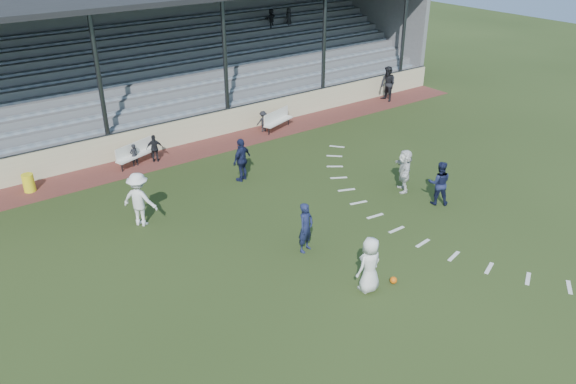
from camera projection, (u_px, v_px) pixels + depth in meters
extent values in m
plane|color=#233314|center=(334.00, 257.00, 18.00)|extent=(90.00, 90.00, 0.00)
cube|color=#562622|center=(185.00, 153.00, 25.56)|extent=(34.00, 2.00, 0.02)
cube|color=beige|center=(174.00, 134.00, 26.05)|extent=(34.00, 0.18, 1.20)
cube|color=silver|center=(137.00, 156.00, 24.18)|extent=(2.02, 1.05, 0.06)
cube|color=silver|center=(134.00, 149.00, 24.22)|extent=(1.90, 0.73, 0.54)
cylinder|color=#303338|center=(122.00, 167.00, 23.66)|extent=(0.06, 0.06, 0.40)
cylinder|color=#303338|center=(152.00, 154.00, 24.91)|extent=(0.06, 0.06, 0.40)
cube|color=silver|center=(279.00, 122.00, 28.00)|extent=(2.02, 1.05, 0.06)
cube|color=silver|center=(276.00, 116.00, 28.04)|extent=(1.90, 0.73, 0.54)
cylinder|color=#303338|center=(269.00, 131.00, 27.48)|extent=(0.06, 0.06, 0.40)
cylinder|color=#303338|center=(288.00, 121.00, 28.73)|extent=(0.06, 0.06, 0.40)
cylinder|color=yellow|center=(29.00, 183.00, 21.95)|extent=(0.45, 0.45, 0.72)
sphere|color=#D3590C|center=(393.00, 280.00, 16.68)|extent=(0.22, 0.22, 0.22)
imported|color=silver|center=(370.00, 265.00, 16.07)|extent=(0.89, 0.61, 1.74)
imported|color=#161C3E|center=(306.00, 227.00, 17.96)|extent=(0.72, 0.60, 1.71)
imported|color=#161C3E|center=(439.00, 183.00, 20.85)|extent=(1.05, 1.04, 1.71)
imported|color=silver|center=(139.00, 199.00, 19.40)|extent=(1.35, 1.46, 1.97)
imported|color=#161C3E|center=(242.00, 160.00, 22.65)|extent=(1.15, 0.82, 1.81)
imported|color=silver|center=(404.00, 170.00, 21.82)|extent=(1.36, 1.59, 1.73)
imported|color=black|center=(388.00, 84.00, 31.96)|extent=(0.82, 1.02, 1.98)
imported|color=black|center=(134.00, 155.00, 24.04)|extent=(0.39, 0.28, 1.00)
imported|color=black|center=(155.00, 148.00, 24.41)|extent=(0.78, 0.57, 1.23)
imported|color=black|center=(263.00, 121.00, 27.76)|extent=(0.74, 0.50, 1.05)
cube|color=slate|center=(168.00, 131.00, 26.45)|extent=(34.00, 0.80, 1.20)
cube|color=gray|center=(166.00, 117.00, 26.22)|extent=(33.00, 0.28, 0.10)
cube|color=slate|center=(161.00, 122.00, 26.93)|extent=(34.00, 0.80, 1.60)
cube|color=gray|center=(158.00, 104.00, 26.62)|extent=(33.00, 0.28, 0.10)
cube|color=slate|center=(153.00, 114.00, 27.42)|extent=(34.00, 0.80, 2.00)
cube|color=gray|center=(150.00, 92.00, 27.02)|extent=(33.00, 0.28, 0.10)
cube|color=slate|center=(146.00, 105.00, 27.91)|extent=(34.00, 0.80, 2.40)
cube|color=gray|center=(143.00, 80.00, 27.41)|extent=(33.00, 0.28, 0.10)
cube|color=slate|center=(140.00, 98.00, 28.39)|extent=(34.00, 0.80, 2.80)
cube|color=gray|center=(135.00, 69.00, 27.81)|extent=(33.00, 0.28, 0.10)
cube|color=slate|center=(133.00, 90.00, 28.88)|extent=(34.00, 0.80, 3.20)
cube|color=gray|center=(128.00, 58.00, 28.20)|extent=(33.00, 0.28, 0.10)
cube|color=slate|center=(126.00, 83.00, 29.36)|extent=(34.00, 0.80, 3.60)
cube|color=gray|center=(121.00, 47.00, 28.60)|extent=(33.00, 0.28, 0.10)
cube|color=slate|center=(120.00, 76.00, 29.85)|extent=(34.00, 0.80, 4.00)
cube|color=gray|center=(114.00, 36.00, 28.99)|extent=(33.00, 0.28, 0.10)
cube|color=slate|center=(114.00, 69.00, 30.34)|extent=(34.00, 0.80, 4.40)
cube|color=gray|center=(108.00, 26.00, 29.39)|extent=(33.00, 0.28, 0.10)
cube|color=slate|center=(108.00, 48.00, 30.31)|extent=(34.00, 0.40, 6.40)
cube|color=slate|center=(380.00, 24.00, 36.55)|extent=(0.30, 7.80, 6.40)
cylinder|color=#303338|center=(101.00, 89.00, 23.35)|extent=(0.20, 0.20, 6.50)
cylinder|color=#303338|center=(226.00, 67.00, 26.49)|extent=(0.20, 0.20, 6.50)
cylinder|color=#303338|center=(324.00, 50.00, 29.64)|extent=(0.20, 0.20, 6.50)
cylinder|color=#303338|center=(403.00, 37.00, 32.78)|extent=(0.20, 0.20, 6.50)
cylinder|color=#303338|center=(172.00, 121.00, 25.76)|extent=(34.00, 0.05, 0.05)
imported|color=black|center=(289.00, 17.00, 33.88)|extent=(0.57, 0.46, 1.01)
imported|color=black|center=(271.00, 18.00, 33.18)|extent=(1.06, 0.72, 1.10)
cube|color=silver|center=(337.00, 147.00, 26.25)|extent=(0.54, 0.61, 0.01)
cube|color=silver|center=(334.00, 156.00, 25.26)|extent=(0.59, 0.56, 0.01)
cube|color=silver|center=(335.00, 166.00, 24.24)|extent=(0.64, 0.51, 0.01)
cube|color=silver|center=(339.00, 178.00, 23.23)|extent=(0.67, 0.44, 0.01)
cube|color=silver|center=(346.00, 190.00, 22.23)|extent=(0.70, 0.37, 0.01)
cube|color=silver|center=(358.00, 203.00, 21.27)|extent=(0.71, 0.29, 0.01)
cube|color=silver|center=(375.00, 216.00, 20.35)|extent=(0.71, 0.21, 0.01)
cube|color=silver|center=(396.00, 230.00, 19.49)|extent=(0.70, 0.12, 0.01)
cube|color=silver|center=(423.00, 243.00, 18.71)|extent=(0.71, 0.21, 0.01)
cube|color=silver|center=(454.00, 256.00, 18.01)|extent=(0.71, 0.29, 0.01)
cube|color=silver|center=(489.00, 268.00, 17.41)|extent=(0.70, 0.37, 0.01)
cube|color=silver|center=(528.00, 279.00, 16.92)|extent=(0.67, 0.44, 0.01)
cube|color=silver|center=(569.00, 287.00, 16.54)|extent=(0.64, 0.51, 0.01)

